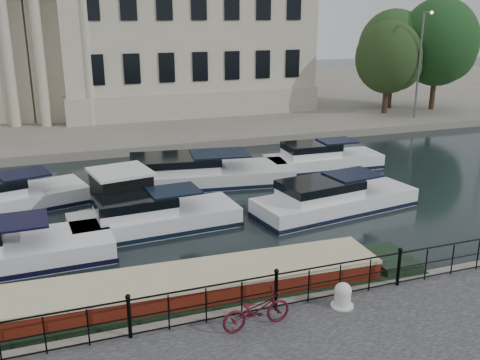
% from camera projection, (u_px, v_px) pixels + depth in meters
% --- Properties ---
extents(ground_plane, '(160.00, 160.00, 0.00)m').
position_uv_depth(ground_plane, '(247.00, 289.00, 16.99)').
color(ground_plane, black).
rests_on(ground_plane, ground).
extents(far_bank, '(120.00, 42.00, 0.55)m').
position_uv_depth(far_bank, '(105.00, 102.00, 51.90)').
color(far_bank, '#6B665B').
rests_on(far_bank, ground_plane).
extents(railing, '(24.14, 0.14, 1.22)m').
position_uv_depth(railing, '(276.00, 288.00, 14.62)').
color(railing, black).
rests_on(railing, near_quay).
extents(civic_building, '(53.55, 31.84, 16.85)m').
position_uv_depth(civic_building, '(93.00, 31.00, 45.72)').
color(civic_building, '#ADA38C').
rests_on(civic_building, far_bank).
extents(lamp_posts, '(8.24, 1.55, 8.07)m').
position_uv_depth(lamp_posts, '(459.00, 61.00, 42.66)').
color(lamp_posts, '#59595B').
rests_on(lamp_posts, far_bank).
extents(bicycle, '(1.95, 0.81, 1.00)m').
position_uv_depth(bicycle, '(256.00, 310.00, 13.81)').
color(bicycle, '#440C17').
rests_on(bicycle, near_quay).
extents(mooring_bollard, '(0.64, 0.64, 0.72)m').
position_uv_depth(mooring_bollard, '(343.00, 295.00, 14.84)').
color(mooring_bollard, silver).
rests_on(mooring_bollard, near_quay).
extents(narrowboat, '(16.56, 2.82, 1.60)m').
position_uv_depth(narrowboat, '(163.00, 304.00, 15.42)').
color(narrowboat, black).
rests_on(narrowboat, ground_plane).
extents(harbour_hut, '(3.63, 3.20, 2.20)m').
position_uv_depth(harbour_hut, '(122.00, 196.00, 22.73)').
color(harbour_hut, '#6B665B').
rests_on(harbour_hut, ground_plane).
extents(cabin_cruisers, '(25.25, 10.46, 1.99)m').
position_uv_depth(cabin_cruisers, '(167.00, 201.00, 23.98)').
color(cabin_cruisers, white).
rests_on(cabin_cruisers, ground_plane).
extents(trees, '(10.83, 8.23, 9.23)m').
position_uv_depth(trees, '(414.00, 50.00, 44.43)').
color(trees, black).
rests_on(trees, far_bank).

